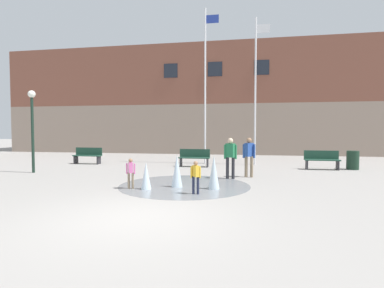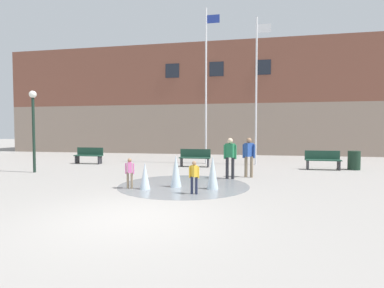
% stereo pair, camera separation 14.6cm
% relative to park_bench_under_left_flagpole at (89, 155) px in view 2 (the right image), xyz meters
% --- Properties ---
extents(ground_plane, '(100.00, 100.00, 0.00)m').
position_rel_park_bench_under_left_flagpole_xyz_m(ground_plane, '(6.40, -9.46, -0.48)').
color(ground_plane, gray).
extents(library_building, '(36.00, 6.05, 8.75)m').
position_rel_park_bench_under_left_flagpole_xyz_m(library_building, '(6.40, 10.64, 3.90)').
color(library_building, gray).
rests_on(library_building, ground).
extents(splash_fountain, '(4.48, 4.48, 1.08)m').
position_rel_park_bench_under_left_flagpole_xyz_m(splash_fountain, '(6.76, -5.89, -0.11)').
color(splash_fountain, gray).
rests_on(splash_fountain, ground).
extents(park_bench_under_left_flagpole, '(1.60, 0.44, 0.91)m').
position_rel_park_bench_under_left_flagpole_xyz_m(park_bench_under_left_flagpole, '(0.00, 0.00, 0.00)').
color(park_bench_under_left_flagpole, '#28282D').
rests_on(park_bench_under_left_flagpole, ground).
extents(park_bench_under_right_flagpole, '(1.60, 0.44, 0.91)m').
position_rel_park_bench_under_left_flagpole_xyz_m(park_bench_under_right_flagpole, '(6.15, -0.25, 0.00)').
color(park_bench_under_right_flagpole, '#28282D').
rests_on(park_bench_under_right_flagpole, ground).
extents(park_bench_near_trashcan, '(1.60, 0.44, 0.91)m').
position_rel_park_bench_under_left_flagpole_xyz_m(park_bench_near_trashcan, '(12.39, -0.27, 0.00)').
color(park_bench_near_trashcan, '#28282D').
rests_on(park_bench_near_trashcan, ground).
extents(child_with_pink_shirt, '(0.31, 0.24, 0.99)m').
position_rel_park_bench_under_left_flagpole_xyz_m(child_with_pink_shirt, '(7.33, -6.86, 0.10)').
color(child_with_pink_shirt, '#1E233D').
rests_on(child_with_pink_shirt, ground).
extents(adult_in_red, '(0.50, 0.38, 1.59)m').
position_rel_park_bench_under_left_flagpole_xyz_m(adult_in_red, '(8.91, -3.31, 0.45)').
color(adult_in_red, '#89755B').
rests_on(adult_in_red, ground).
extents(child_running, '(0.31, 0.24, 0.99)m').
position_rel_park_bench_under_left_flagpole_xyz_m(child_running, '(5.12, -6.41, 0.10)').
color(child_running, '#89755B').
rests_on(child_running, ground).
extents(adult_near_bench, '(0.50, 0.33, 1.59)m').
position_rel_park_bench_under_left_flagpole_xyz_m(adult_near_bench, '(8.19, -3.84, 0.45)').
color(adult_near_bench, '#28282D').
rests_on(adult_near_bench, ground).
extents(flagpole_left, '(0.80, 0.10, 8.68)m').
position_rel_park_bench_under_left_flagpole_xyz_m(flagpole_left, '(6.53, 1.29, 4.11)').
color(flagpole_left, silver).
rests_on(flagpole_left, ground).
extents(flagpole_right, '(0.80, 0.10, 8.00)m').
position_rel_park_bench_under_left_flagpole_xyz_m(flagpole_right, '(9.30, 1.29, 3.77)').
color(flagpole_right, silver).
rests_on(flagpole_right, ground).
extents(lamp_post_left_lane, '(0.32, 0.32, 3.65)m').
position_rel_park_bench_under_left_flagpole_xyz_m(lamp_post_left_lane, '(-0.55, -3.69, 1.93)').
color(lamp_post_left_lane, '#192D23').
rests_on(lamp_post_left_lane, ground).
extents(trash_can, '(0.56, 0.56, 0.90)m').
position_rel_park_bench_under_left_flagpole_xyz_m(trash_can, '(13.87, -0.01, -0.03)').
color(trash_can, '#193323').
rests_on(trash_can, ground).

